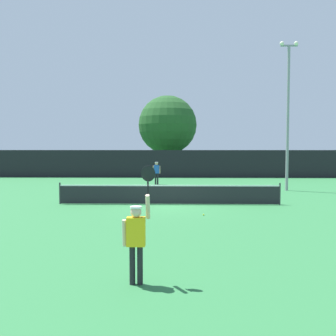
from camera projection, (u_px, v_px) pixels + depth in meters
ground_plane at (169, 204)px, 19.24m from camera, size 120.00×120.00×0.00m
tennis_net at (169, 194)px, 19.21m from camera, size 10.99×0.08×1.07m
perimeter_fence at (173, 164)px, 35.82m from camera, size 36.83×0.12×2.53m
player_serving at (137, 233)px, 8.02m from camera, size 0.68×0.39×2.48m
player_receiving at (157, 171)px, 29.19m from camera, size 0.57×0.25×1.69m
tennis_ball at (204, 215)px, 16.10m from camera, size 0.07×0.07×0.07m
light_pole at (288, 108)px, 24.94m from camera, size 1.18×0.28×9.57m
large_tree at (168, 125)px, 40.50m from camera, size 6.08×6.08×8.17m
parked_car_near at (104, 166)px, 42.07m from camera, size 2.43×4.41×1.69m
parked_car_mid at (191, 165)px, 44.39m from camera, size 2.33×4.37×1.69m
parked_car_far at (269, 166)px, 41.23m from camera, size 1.99×4.24×1.69m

